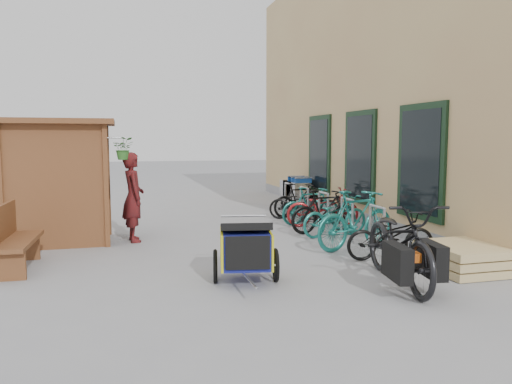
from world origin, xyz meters
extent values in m
plane|color=gray|center=(0.00, 0.00, 0.00)|extent=(80.00, 80.00, 0.00)
cube|color=tan|center=(6.50, 4.50, 3.50)|extent=(6.00, 13.00, 7.00)
cube|color=gray|center=(3.58, 4.50, 0.15)|extent=(0.18, 13.00, 0.30)
cube|color=black|center=(3.47, 0.50, 1.60)|extent=(0.06, 1.50, 2.20)
cube|color=black|center=(3.44, 0.50, 1.60)|extent=(0.02, 1.25, 1.95)
cube|color=black|center=(3.47, 3.00, 1.60)|extent=(0.06, 1.50, 2.20)
cube|color=black|center=(3.44, 3.00, 1.60)|extent=(0.02, 1.25, 1.95)
cube|color=black|center=(3.47, 5.50, 1.60)|extent=(0.06, 1.50, 2.20)
cube|color=black|center=(3.44, 5.50, 1.60)|extent=(0.02, 1.25, 1.95)
cube|color=brown|center=(-4.10, 1.85, 1.15)|extent=(0.09, 0.09, 2.30)
cube|color=brown|center=(-2.30, 1.85, 1.15)|extent=(0.09, 0.09, 2.30)
cube|color=brown|center=(-4.10, 3.15, 1.15)|extent=(0.09, 0.09, 2.30)
cube|color=brown|center=(-2.30, 3.15, 1.15)|extent=(0.09, 0.09, 2.30)
cube|color=brown|center=(-4.07, 2.50, 1.15)|extent=(0.05, 1.30, 2.30)
cube|color=brown|center=(-3.20, 1.88, 1.15)|extent=(1.80, 0.05, 2.30)
cube|color=brown|center=(-3.20, 3.12, 1.15)|extent=(1.80, 0.05, 2.30)
cube|color=brown|center=(-3.20, 2.50, 2.35)|extent=(2.15, 1.65, 0.10)
cube|color=brown|center=(-3.40, 2.50, 0.90)|extent=(1.30, 1.15, 0.04)
cube|color=brown|center=(-3.40, 2.50, 1.50)|extent=(1.30, 1.15, 0.04)
cylinder|color=#A5A8AD|center=(-2.12, 1.85, 2.05)|extent=(0.36, 0.02, 0.02)
imported|color=#2D6624|center=(-1.97, 1.85, 1.85)|extent=(0.38, 0.33, 0.42)
cylinder|color=#A5A8AD|center=(2.30, -0.25, 0.42)|extent=(0.05, 0.05, 0.84)
cylinder|color=#A5A8AD|center=(2.30, 0.25, 0.42)|extent=(0.05, 0.05, 0.84)
cylinder|color=#A5A8AD|center=(2.30, 0.00, 0.84)|extent=(0.05, 0.50, 0.05)
cylinder|color=#A5A8AD|center=(2.30, 0.95, 0.42)|extent=(0.05, 0.05, 0.84)
cylinder|color=#A5A8AD|center=(2.30, 1.45, 0.42)|extent=(0.05, 0.05, 0.84)
cylinder|color=#A5A8AD|center=(2.30, 1.20, 0.84)|extent=(0.05, 0.50, 0.05)
cylinder|color=#A5A8AD|center=(2.30, 2.15, 0.42)|extent=(0.05, 0.05, 0.84)
cylinder|color=#A5A8AD|center=(2.30, 2.65, 0.42)|extent=(0.05, 0.05, 0.84)
cylinder|color=#A5A8AD|center=(2.30, 2.40, 0.84)|extent=(0.05, 0.50, 0.05)
cylinder|color=#A5A8AD|center=(2.30, 3.35, 0.42)|extent=(0.05, 0.05, 0.84)
cylinder|color=#A5A8AD|center=(2.30, 3.85, 0.42)|extent=(0.05, 0.05, 0.84)
cylinder|color=#A5A8AD|center=(2.30, 3.60, 0.84)|extent=(0.05, 0.50, 0.05)
cylinder|color=#A5A8AD|center=(2.30, 4.55, 0.42)|extent=(0.05, 0.05, 0.84)
cylinder|color=#A5A8AD|center=(2.30, 5.05, 0.42)|extent=(0.05, 0.05, 0.84)
cylinder|color=#A5A8AD|center=(2.30, 4.80, 0.84)|extent=(0.05, 0.50, 0.05)
cube|color=tan|center=(3.00, -1.40, 0.07)|extent=(1.00, 1.20, 0.12)
cube|color=tan|center=(3.00, -1.40, 0.21)|extent=(1.00, 1.20, 0.12)
cube|color=tan|center=(3.00, -1.40, 0.35)|extent=(1.00, 1.20, 0.12)
cube|color=brown|center=(-3.60, 0.49, 0.45)|extent=(0.53, 1.62, 0.06)
cube|color=brown|center=(-3.81, 0.49, 0.75)|extent=(0.11, 1.61, 0.53)
cube|color=brown|center=(-3.60, -0.15, 0.21)|extent=(0.43, 0.08, 0.43)
cube|color=brown|center=(-3.60, 1.13, 0.21)|extent=(0.43, 0.08, 0.43)
cube|color=silver|center=(3.00, 5.92, 0.55)|extent=(0.50, 0.77, 0.47)
cube|color=#194CA8|center=(3.00, 5.53, 0.86)|extent=(0.50, 0.04, 0.16)
cylinder|color=silver|center=(3.00, 5.50, 0.93)|extent=(0.53, 0.03, 0.03)
cylinder|color=black|center=(2.80, 5.60, 0.05)|extent=(0.04, 0.11, 0.11)
cube|color=silver|center=(3.00, 6.24, 0.55)|extent=(0.50, 0.77, 0.47)
cube|color=#194CA8|center=(3.00, 5.85, 0.86)|extent=(0.50, 0.04, 0.16)
cylinder|color=silver|center=(3.00, 5.82, 0.93)|extent=(0.53, 0.03, 0.03)
cylinder|color=black|center=(2.80, 5.92, 0.05)|extent=(0.04, 0.11, 0.11)
cube|color=silver|center=(3.00, 6.55, 0.55)|extent=(0.50, 0.77, 0.47)
cube|color=#194CA8|center=(3.00, 6.16, 0.86)|extent=(0.50, 0.04, 0.16)
cylinder|color=silver|center=(3.00, 6.14, 0.93)|extent=(0.53, 0.03, 0.03)
cylinder|color=black|center=(2.80, 6.24, 0.05)|extent=(0.04, 0.11, 0.11)
cube|color=navy|center=(-0.35, -1.07, 0.48)|extent=(0.78, 0.94, 0.49)
cube|color=gold|center=(-0.69, -1.01, 0.48)|extent=(0.18, 0.83, 0.49)
cube|color=gold|center=(-0.02, -1.13, 0.48)|extent=(0.18, 0.83, 0.49)
cube|color=black|center=(-0.43, -1.50, 0.51)|extent=(0.59, 0.14, 0.45)
cube|color=black|center=(-0.34, -1.02, 0.78)|extent=(0.83, 0.92, 0.24)
torus|color=black|center=(-0.78, -0.99, 0.23)|extent=(0.15, 0.49, 0.49)
torus|color=black|center=(0.07, -1.15, 0.23)|extent=(0.15, 0.49, 0.49)
cylinder|color=#B7B7BC|center=(-0.48, -1.77, 0.23)|extent=(0.16, 0.71, 0.03)
cylinder|color=#B7B7BC|center=(-0.27, -0.61, 0.87)|extent=(0.67, 0.15, 0.03)
imported|color=black|center=(1.69, -1.74, 0.59)|extent=(1.13, 2.35, 1.19)
cube|color=black|center=(1.36, -2.24, 0.45)|extent=(0.28, 0.67, 0.45)
cube|color=black|center=(1.87, -2.22, 0.45)|extent=(0.28, 0.67, 0.45)
cube|color=#E25D15|center=(1.61, -2.23, 0.50)|extent=(0.15, 0.20, 0.12)
imported|color=maroon|center=(-1.81, 2.27, 0.88)|extent=(0.51, 0.70, 1.77)
imported|color=black|center=(2.32, -0.43, 0.41)|extent=(1.59, 0.67, 0.81)
imported|color=#1D756C|center=(2.13, 0.45, 0.55)|extent=(1.91, 1.04, 1.10)
imported|color=#1D756C|center=(2.28, 1.72, 0.43)|extent=(1.73, 0.96, 0.86)
imported|color=black|center=(2.19, 2.10, 0.47)|extent=(1.62, 0.64, 0.95)
imported|color=maroon|center=(2.48, 2.86, 0.45)|extent=(1.77, 0.83, 0.89)
imported|color=#1D756C|center=(2.31, 3.16, 0.45)|extent=(1.53, 0.54, 0.90)
imported|color=black|center=(2.34, 4.08, 0.40)|extent=(1.62, 0.89, 0.80)
imported|color=black|center=(2.45, 4.36, 0.45)|extent=(1.53, 0.66, 0.89)
camera|label=1|loc=(-2.04, -7.81, 2.01)|focal=35.00mm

